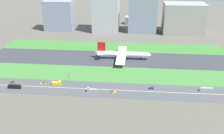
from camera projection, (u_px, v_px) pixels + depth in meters
ground_plane at (109, 59)px, 295.70m from camera, size 800.00×800.00×0.00m
runway at (109, 59)px, 295.67m from camera, size 280.00×46.00×0.10m
grass_median_north at (112, 47)px, 332.91m from camera, size 280.00×36.00×0.10m
grass_median_south at (105, 74)px, 258.44m from camera, size 280.00×36.00×0.10m
highway at (101, 89)px, 229.37m from camera, size 280.00×28.00×0.10m
highway_centerline at (101, 89)px, 229.35m from camera, size 266.00×0.50×0.01m
airliner at (122, 54)px, 291.95m from camera, size 65.00×56.00×19.70m
truck_1 at (57, 83)px, 236.72m from camera, size 8.40×2.50×4.00m
bus_1 at (15, 87)px, 230.54m from camera, size 11.60×2.50×3.50m
car_0 at (151, 88)px, 229.86m from camera, size 4.40×1.80×2.00m
truck_0 at (91, 90)px, 224.82m from camera, size 8.40×2.50×4.00m
car_1 at (12, 82)px, 240.54m from camera, size 4.40×1.80×2.00m
car_3 at (113, 92)px, 223.55m from camera, size 4.40×1.80×2.00m
bus_0 at (206, 90)px, 225.54m from camera, size 11.60×2.50×3.50m
car_2 at (43, 83)px, 238.10m from camera, size 4.40×1.80×2.00m
traffic_light at (69, 77)px, 242.13m from camera, size 0.36×0.50×7.20m
terminal_building at (59, 15)px, 397.27m from camera, size 44.13×25.71×45.67m
hangar_building at (106, 14)px, 389.46m from camera, size 39.23×35.18×54.27m
office_tower at (143, 15)px, 385.26m from camera, size 42.04×27.12×52.47m
cargo_warehouse at (183, 18)px, 381.87m from camera, size 59.86×35.56×44.49m
fuel_tank_west at (130, 20)px, 435.90m from camera, size 16.54×16.54×12.83m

